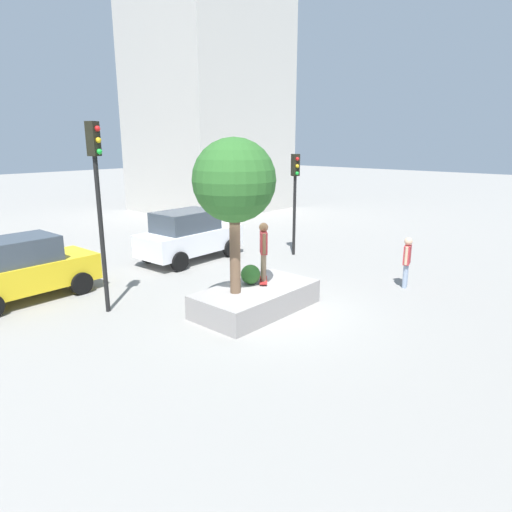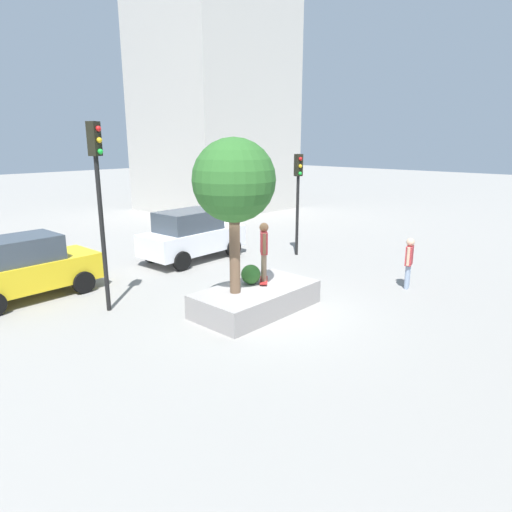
{
  "view_description": "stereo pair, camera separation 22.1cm",
  "coord_description": "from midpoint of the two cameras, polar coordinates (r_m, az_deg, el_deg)",
  "views": [
    {
      "loc": [
        -9.01,
        -7.46,
        4.59
      ],
      "look_at": [
        -0.26,
        0.36,
        1.55
      ],
      "focal_mm": 31.51,
      "sensor_mm": 36.0,
      "label": 1
    },
    {
      "loc": [
        -8.87,
        -7.62,
        4.59
      ],
      "look_at": [
        -0.26,
        0.36,
        1.55
      ],
      "focal_mm": 31.51,
      "sensor_mm": 36.0,
      "label": 2
    }
  ],
  "objects": [
    {
      "name": "skateboarder",
      "position": [
        12.56,
        1.52,
        1.11
      ],
      "size": [
        0.44,
        0.45,
        1.65
      ],
      "color": "#847056",
      "rests_on": "skateboard"
    },
    {
      "name": "bystander_watching",
      "position": [
        14.96,
        19.25,
        -0.43
      ],
      "size": [
        0.54,
        0.3,
        1.63
      ],
      "color": "#8C9EB7",
      "rests_on": "ground"
    },
    {
      "name": "ground_plane",
      "position": [
        12.56,
        2.52,
        -6.94
      ],
      "size": [
        120.0,
        120.0,
        0.0
      ],
      "primitive_type": "plane",
      "color": "gray"
    },
    {
      "name": "traffic_light_corner",
      "position": [
        18.12,
        5.72,
        8.75
      ],
      "size": [
        0.35,
        0.37,
        4.06
      ],
      "color": "black",
      "rests_on": "ground"
    },
    {
      "name": "boxwood_shrub",
      "position": [
        12.62,
        -0.17,
        -2.35
      ],
      "size": [
        0.55,
        0.55,
        0.55
      ],
      "primitive_type": "sphere",
      "color": "#2D6628",
      "rests_on": "planter_ledge"
    },
    {
      "name": "brick_midrise",
      "position": [
        31.58,
        -5.21,
        24.71
      ],
      "size": [
        8.56,
        7.78,
        20.41
      ],
      "primitive_type": "cube",
      "color": "beige",
      "rests_on": "ground"
    },
    {
      "name": "plaza_tree",
      "position": [
        11.4,
        -2.26,
        9.41
      ],
      "size": [
        2.12,
        2.12,
        4.02
      ],
      "color": "brown",
      "rests_on": "planter_ledge"
    },
    {
      "name": "police_car",
      "position": [
        17.71,
        -7.81,
        2.67
      ],
      "size": [
        4.28,
        2.11,
        1.96
      ],
      "color": "white",
      "rests_on": "ground"
    },
    {
      "name": "taxi_cab",
      "position": [
        14.84,
        -27.0,
        -1.29
      ],
      "size": [
        4.08,
        1.98,
        1.88
      ],
      "color": "gold",
      "rests_on": "ground"
    },
    {
      "name": "traffic_light_median",
      "position": [
        12.42,
        -18.85,
        8.28
      ],
      "size": [
        0.35,
        0.37,
        5.05
      ],
      "color": "black",
      "rests_on": "ground"
    },
    {
      "name": "planter_ledge",
      "position": [
        12.49,
        0.51,
        -5.46
      ],
      "size": [
        3.51,
        1.86,
        0.65
      ],
      "primitive_type": "cube",
      "color": "gray",
      "rests_on": "ground"
    },
    {
      "name": "skateboard",
      "position": [
        12.82,
        1.49,
        -3.12
      ],
      "size": [
        0.74,
        0.68,
        0.07
      ],
      "color": "#A51E1E",
      "rests_on": "planter_ledge"
    }
  ]
}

